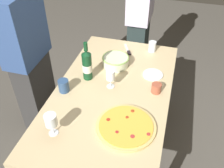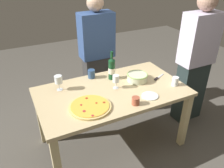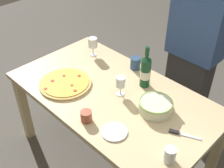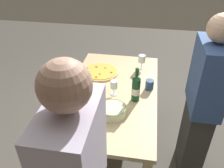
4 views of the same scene
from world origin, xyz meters
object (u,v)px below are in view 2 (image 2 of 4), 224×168
at_px(serving_bowl, 137,77).
at_px(pizza_knife, 158,78).
at_px(person_host, 196,61).
at_px(cup_amber, 136,101).
at_px(wine_glass_near_pizza, 58,80).
at_px(person_guest_left, 97,55).
at_px(cup_ceramic, 175,81).
at_px(wine_bottle, 112,68).
at_px(wine_glass_by_bottle, 116,79).
at_px(cup_spare, 91,74).
at_px(side_plate, 150,96).
at_px(pizza, 90,106).
at_px(dining_table, 112,98).

relative_size(serving_bowl, pizza_knife, 1.23).
bearing_deg(person_host, cup_amber, 17.09).
xyz_separation_m(wine_glass_near_pizza, cup_amber, (0.60, -0.60, -0.08)).
relative_size(wine_glass_near_pizza, pizza_knife, 0.87).
height_order(serving_bowl, person_guest_left, person_guest_left).
distance_m(serving_bowl, cup_amber, 0.48).
xyz_separation_m(serving_bowl, cup_amber, (-0.27, -0.40, -0.01)).
distance_m(wine_glass_near_pizza, cup_ceramic, 1.28).
bearing_deg(wine_bottle, wine_glass_by_bottle, -104.74).
bearing_deg(cup_amber, wine_glass_near_pizza, 134.92).
xyz_separation_m(cup_amber, cup_ceramic, (0.59, 0.12, 0.01)).
relative_size(serving_bowl, cup_spare, 2.33).
relative_size(cup_amber, person_host, 0.05).
distance_m(serving_bowl, cup_ceramic, 0.43).
bearing_deg(side_plate, wine_glass_near_pizza, 146.06).
distance_m(pizza, cup_spare, 0.61).
distance_m(wine_bottle, cup_spare, 0.26).
height_order(wine_glass_near_pizza, cup_ceramic, wine_glass_near_pizza).
xyz_separation_m(dining_table, cup_amber, (0.09, -0.33, 0.13)).
bearing_deg(wine_glass_by_bottle, cup_ceramic, -21.16).
xyz_separation_m(pizza, wine_glass_by_bottle, (0.39, 0.22, 0.10)).
xyz_separation_m(wine_bottle, person_host, (1.06, -0.23, -0.02)).
xyz_separation_m(cup_amber, side_plate, (0.21, 0.06, -0.03)).
xyz_separation_m(serving_bowl, pizza_knife, (0.25, -0.06, -0.04)).
bearing_deg(wine_bottle, cup_ceramic, -38.82).
relative_size(wine_glass_by_bottle, cup_amber, 2.00).
bearing_deg(dining_table, cup_spare, 103.88).
distance_m(wine_glass_by_bottle, person_host, 1.12).
relative_size(dining_table, wine_bottle, 4.69).
xyz_separation_m(cup_spare, pizza_knife, (0.70, -0.36, -0.05)).
relative_size(dining_table, person_guest_left, 0.99).
height_order(serving_bowl, wine_bottle, wine_bottle).
xyz_separation_m(dining_table, wine_glass_by_bottle, (0.06, 0.03, 0.20)).
height_order(pizza, serving_bowl, serving_bowl).
bearing_deg(serving_bowl, cup_spare, 146.28).
relative_size(cup_amber, cup_ceramic, 0.77).
bearing_deg(wine_glass_near_pizza, wine_bottle, -1.80).
distance_m(wine_bottle, person_host, 1.09).
xyz_separation_m(wine_bottle, cup_amber, (-0.02, -0.58, -0.10)).
bearing_deg(pizza_knife, cup_amber, -146.55).
distance_m(serving_bowl, side_plate, 0.35).
xyz_separation_m(side_plate, person_host, (0.88, 0.29, 0.10)).
xyz_separation_m(side_plate, person_guest_left, (-0.12, 1.11, 0.06)).
bearing_deg(pizza_knife, wine_glass_by_bottle, 177.93).
bearing_deg(person_host, person_guest_left, -39.79).
relative_size(wine_glass_near_pizza, wine_glass_by_bottle, 1.09).
bearing_deg(pizza, person_host, 7.49).
height_order(wine_glass_near_pizza, wine_glass_by_bottle, wine_glass_near_pizza).
relative_size(cup_ceramic, person_guest_left, 0.06).
height_order(wine_bottle, cup_spare, wine_bottle).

